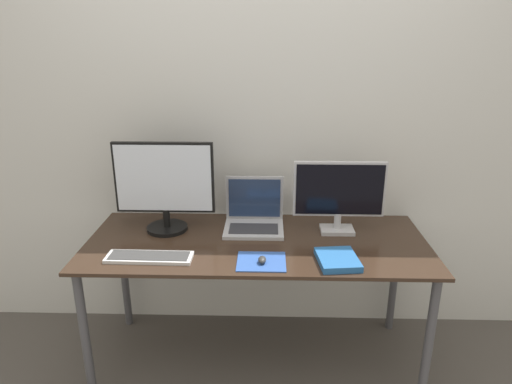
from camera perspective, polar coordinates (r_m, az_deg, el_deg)
The scene contains 9 objects.
wall_back at distance 2.53m, azimuth 0.37°, elevation 9.09°, with size 7.00×0.05×2.50m.
desk at distance 2.33m, azimuth 0.11°, elevation -7.81°, with size 1.70×0.71×0.71m.
monitor_left at distance 2.38m, azimuth -11.38°, elevation 0.82°, with size 0.51×0.21×0.47m.
monitor_right at distance 2.36m, azimuth 10.35°, elevation -0.21°, with size 0.47×0.12×0.38m.
laptop at distance 2.43m, azimuth -0.24°, elevation -2.99°, with size 0.31×0.26×0.26m.
keyboard at distance 2.17m, azimuth -13.19°, elevation -7.93°, with size 0.40×0.13×0.02m.
mousepad at distance 2.09m, azimuth 0.68°, elevation -8.69°, with size 0.22×0.19×0.00m.
mouse at distance 2.07m, azimuth 0.77°, elevation -8.47°, with size 0.04×0.06×0.03m.
book at distance 2.11m, azimuth 10.16°, elevation -8.32°, with size 0.20×0.23×0.03m.
Camera 1 is at (0.05, -1.72, 1.69)m, focal length 32.00 mm.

